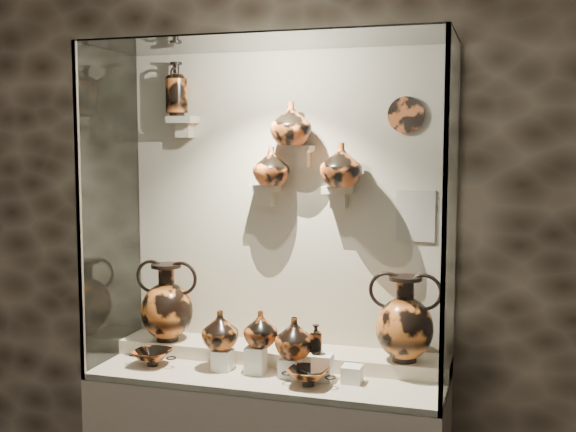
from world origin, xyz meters
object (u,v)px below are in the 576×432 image
object	(u,v)px
lekythos_small	(316,337)
jug_b	(261,329)
ovoid_vase_c	(341,165)
amphora_right	(405,318)
kylix_right	(309,375)
ovoid_vase_b	(291,124)
amphora_left	(167,302)
jug_a	(220,330)
ovoid_vase_a	(271,166)
kylix_left	(153,356)
lekythos_tall	(177,86)
jug_c	(294,337)

from	to	relation	value
lekythos_small	jug_b	bearing A→B (deg)	-165.10
ovoid_vase_c	amphora_right	bearing A→B (deg)	11.22
lekythos_small	kylix_right	distance (m)	0.18
ovoid_vase_b	amphora_left	bearing A→B (deg)	-162.63
jug_a	ovoid_vase_a	xyz separation A→B (m)	(0.19, 0.23, 0.79)
ovoid_vase_b	jug_b	bearing A→B (deg)	-98.57
jug_a	ovoid_vase_c	xyz separation A→B (m)	(0.54, 0.22, 0.80)
kylix_left	jug_a	bearing A→B (deg)	24.85
amphora_left	ovoid_vase_b	bearing A→B (deg)	2.53
kylix_left	lekythos_tall	xyz separation A→B (m)	(0.00, 0.31, 1.35)
lekythos_small	kylix_right	world-z (taller)	lekythos_small
jug_c	ovoid_vase_c	size ratio (longest dim) A/B	0.90
kylix_left	ovoid_vase_a	world-z (taller)	ovoid_vase_a
lekythos_small	lekythos_tall	xyz separation A→B (m)	(-0.82, 0.27, 1.20)
lekythos_small	ovoid_vase_a	world-z (taller)	ovoid_vase_a
lekythos_small	kylix_left	world-z (taller)	lekythos_small
kylix_left	lekythos_tall	distance (m)	1.38
amphora_left	lekythos_small	size ratio (longest dim) A/B	2.61
amphora_right	ovoid_vase_c	size ratio (longest dim) A/B	1.93
ovoid_vase_c	kylix_left	bearing A→B (deg)	-140.85
amphora_right	ovoid_vase_b	world-z (taller)	ovoid_vase_b
lekythos_small	lekythos_tall	bearing A→B (deg)	178.58
amphora_left	kylix_left	size ratio (longest dim) A/B	1.70
amphora_left	amphora_right	bearing A→B (deg)	-2.88
lekythos_tall	ovoid_vase_a	size ratio (longest dim) A/B	1.61
ovoid_vase_b	ovoid_vase_c	xyz separation A→B (m)	(0.25, -0.00, -0.20)
amphora_left	jug_c	world-z (taller)	amphora_left
amphora_left	ovoid_vase_a	xyz separation A→B (m)	(0.55, 0.07, 0.71)
jug_c	jug_a	bearing A→B (deg)	-169.01
lekythos_small	ovoid_vase_c	bearing A→B (deg)	92.03
amphora_left	jug_c	xyz separation A→B (m)	(0.74, -0.16, -0.09)
ovoid_vase_a	amphora_right	bearing A→B (deg)	-28.70
jug_c	ovoid_vase_a	size ratio (longest dim) A/B	0.99
jug_c	amphora_left	bearing A→B (deg)	178.70
kylix_right	amphora_left	bearing A→B (deg)	165.78
jug_b	jug_c	world-z (taller)	jug_b
jug_b	ovoid_vase_a	size ratio (longest dim) A/B	0.88
jug_b	lekythos_tall	bearing A→B (deg)	143.53
jug_b	kylix_left	xyz separation A→B (m)	(-0.55, -0.05, -0.17)
jug_c	lekythos_small	world-z (taller)	jug_c
jug_b	lekythos_tall	world-z (taller)	lekythos_tall
amphora_left	jug_b	xyz separation A→B (m)	(0.57, -0.16, -0.06)
lekythos_tall	ovoid_vase_b	world-z (taller)	lekythos_tall
jug_c	lekythos_tall	world-z (taller)	lekythos_tall
jug_b	ovoid_vase_a	bearing A→B (deg)	84.26
amphora_left	ovoid_vase_b	distance (m)	1.13
lekythos_small	jug_a	bearing A→B (deg)	-164.25
jug_a	kylix_right	size ratio (longest dim) A/B	0.78
ovoid_vase_c	jug_b	bearing A→B (deg)	-124.54
kylix_left	ovoid_vase_a	xyz separation A→B (m)	(0.53, 0.28, 0.94)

